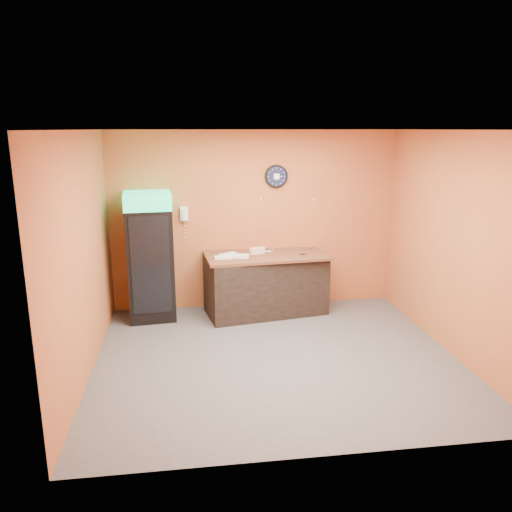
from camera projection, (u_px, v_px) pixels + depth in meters
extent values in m
plane|color=#47474C|center=(276.00, 357.00, 6.32)|extent=(4.50, 4.50, 0.00)
cube|color=#AD6630|center=(255.00, 221.00, 7.89)|extent=(4.50, 0.02, 2.80)
cube|color=#AD6630|center=(83.00, 257.00, 5.67)|extent=(0.02, 4.00, 2.80)
cube|color=#AD6630|center=(453.00, 244.00, 6.27)|extent=(0.02, 4.00, 2.80)
cube|color=white|center=(278.00, 130.00, 5.63)|extent=(4.50, 4.00, 0.02)
cube|color=black|center=(150.00, 264.00, 7.48)|extent=(0.73, 0.73, 1.68)
cube|color=#16C370|center=(147.00, 201.00, 7.24)|extent=(0.73, 0.73, 0.24)
cube|color=black|center=(146.00, 266.00, 7.13)|extent=(0.56, 0.07, 1.44)
cube|color=black|center=(266.00, 285.00, 7.76)|extent=(1.92, 1.10, 0.90)
cylinder|color=black|center=(276.00, 176.00, 7.74)|extent=(0.36, 0.05, 0.36)
cylinder|color=#0F1433|center=(276.00, 176.00, 7.71)|extent=(0.31, 0.01, 0.31)
cube|color=white|center=(277.00, 177.00, 7.71)|extent=(0.09, 0.00, 0.09)
cube|color=white|center=(184.00, 214.00, 7.67)|extent=(0.12, 0.07, 0.22)
cube|color=white|center=(184.00, 214.00, 7.62)|extent=(0.05, 0.04, 0.18)
cube|color=brown|center=(266.00, 256.00, 7.64)|extent=(1.91, 1.06, 0.04)
cube|color=beige|center=(257.00, 252.00, 7.66)|extent=(0.25, 0.15, 0.05)
cube|color=beige|center=(257.00, 249.00, 7.65)|extent=(0.25, 0.15, 0.05)
cube|color=silver|center=(224.00, 257.00, 7.37)|extent=(0.27, 0.11, 0.04)
cube|color=silver|center=(238.00, 256.00, 7.44)|extent=(0.33, 0.16, 0.04)
cube|color=silver|center=(228.00, 255.00, 7.52)|extent=(0.29, 0.27, 0.04)
cylinder|color=silver|center=(273.00, 250.00, 7.78)|extent=(0.06, 0.06, 0.06)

